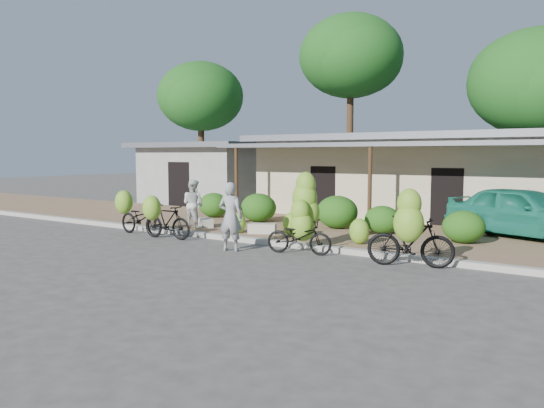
{
  "coord_description": "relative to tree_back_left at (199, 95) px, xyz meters",
  "views": [
    {
      "loc": [
        7.11,
        -10.29,
        2.56
      ],
      "look_at": [
        -0.99,
        1.75,
        1.2
      ],
      "focal_mm": 35.0,
      "sensor_mm": 36.0,
      "label": 1
    }
  ],
  "objects": [
    {
      "name": "shop_grey",
      "position": [
        2.69,
        -2.12,
        -4.36
      ],
      "size": [
        7.0,
        6.0,
        3.15
      ],
      "color": "#A2A29D",
      "rests_on": "ground"
    },
    {
      "name": "tree_center_right",
      "position": [
        17.0,
        3.5,
        -0.07
      ],
      "size": [
        6.09,
        6.04,
        8.22
      ],
      "color": "#46301C",
      "rests_on": "ground"
    },
    {
      "name": "tree_back_left",
      "position": [
        0.0,
        0.0,
        0.0
      ],
      "size": [
        5.06,
        4.93,
        7.86
      ],
      "color": "#46301C",
      "rests_on": "ground"
    },
    {
      "name": "loose_banana_a",
      "position": [
        10.77,
        -10.38,
        -5.54
      ],
      "size": [
        0.51,
        0.43,
        0.63
      ],
      "primitive_type": "ellipsoid",
      "color": "#78B22C",
      "rests_on": "sidewalk"
    },
    {
      "name": "bike_center",
      "position": [
        13.78,
        -11.55,
        -5.13
      ],
      "size": [
        1.81,
        1.32,
        2.1
      ],
      "rotation": [
        0.0,
        0.0,
        1.8
      ],
      "color": "black",
      "rests_on": "ground"
    },
    {
      "name": "loose_banana_c",
      "position": [
        14.79,
        -10.2,
        -5.51
      ],
      "size": [
        0.56,
        0.48,
        0.7
      ],
      "primitive_type": "ellipsoid",
      "color": "#78B22C",
      "rests_on": "sidewalk"
    },
    {
      "name": "hedge_2",
      "position": [
        12.87,
        -7.76,
        -5.31
      ],
      "size": [
        1.39,
        1.25,
        1.09
      ],
      "primitive_type": "ellipsoid",
      "color": "#155613",
      "rests_on": "sidewalk"
    },
    {
      "name": "bike_far_left",
      "position": [
        7.98,
        -11.91,
        -5.38
      ],
      "size": [
        2.03,
        1.32,
        1.46
      ],
      "rotation": [
        0.0,
        0.0,
        1.49
      ],
      "color": "black",
      "rests_on": "ground"
    },
    {
      "name": "hedge_3",
      "position": [
        14.57,
        -8.05,
        -5.42
      ],
      "size": [
        1.11,
        1.0,
        0.87
      ],
      "primitive_type": "ellipsoid",
      "color": "#155613",
      "rests_on": "sidewalk"
    },
    {
      "name": "teal_van",
      "position": [
        18.29,
        -6.45,
        -5.1
      ],
      "size": [
        4.79,
        3.19,
        1.52
      ],
      "primitive_type": "imported",
      "rotation": [
        0.0,
        0.0,
        1.23
      ],
      "color": "#1B7C62",
      "rests_on": "sidewalk"
    },
    {
      "name": "shop_main",
      "position": [
        13.69,
        -2.18,
        -4.26
      ],
      "size": [
        13.0,
        8.5,
        3.35
      ],
      "color": "beige",
      "rests_on": "ground"
    },
    {
      "name": "loose_banana_b",
      "position": [
        12.54,
        -10.08,
        -5.5
      ],
      "size": [
        0.58,
        0.49,
        0.72
      ],
      "primitive_type": "ellipsoid",
      "color": "#78B22C",
      "rests_on": "sidewalk"
    },
    {
      "name": "hedge_1",
      "position": [
        9.73,
        -7.82,
        -5.34
      ],
      "size": [
        1.33,
        1.2,
        1.04
      ],
      "primitive_type": "ellipsoid",
      "color": "#155613",
      "rests_on": "sidewalk"
    },
    {
      "name": "bystander",
      "position": [
        8.88,
        -10.38,
        -5.05
      ],
      "size": [
        0.81,
        0.65,
        1.62
      ],
      "primitive_type": "imported",
      "rotation": [
        0.0,
        0.0,
        3.19
      ],
      "color": "silver",
      "rests_on": "sidewalk"
    },
    {
      "name": "hedge_0",
      "position": [
        7.43,
        -7.62,
        -5.38
      ],
      "size": [
        1.22,
        1.1,
        0.95
      ],
      "primitive_type": "ellipsoid",
      "color": "#155613",
      "rests_on": "sidewalk"
    },
    {
      "name": "sack_far",
      "position": [
        9.02,
        -9.91,
        -5.72
      ],
      "size": [
        0.82,
        0.76,
        0.28
      ],
      "primitive_type": "cube",
      "rotation": [
        0.0,
        0.0,
        -0.67
      ],
      "color": "beige",
      "rests_on": "sidewalk"
    },
    {
      "name": "ground",
      "position": [
        13.69,
        -13.11,
        -5.98
      ],
      "size": [
        100.0,
        100.0,
        0.0
      ],
      "primitive_type": "plane",
      "color": "#464341",
      "rests_on": "ground"
    },
    {
      "name": "sidewalk",
      "position": [
        13.69,
        -8.11,
        -5.92
      ],
      "size": [
        60.0,
        6.0,
        0.12
      ],
      "primitive_type": "cube",
      "color": "#8F6D4D",
      "rests_on": "ground"
    },
    {
      "name": "curb",
      "position": [
        13.69,
        -11.11,
        -5.9
      ],
      "size": [
        60.0,
        0.25,
        0.15
      ],
      "primitive_type": "cube",
      "color": "#A8A399",
      "rests_on": "ground"
    },
    {
      "name": "bike_right",
      "position": [
        16.8,
        -11.92,
        -5.22
      ],
      "size": [
        2.03,
        1.43,
        1.83
      ],
      "rotation": [
        0.0,
        0.0,
        1.83
      ],
      "color": "black",
      "rests_on": "ground"
    },
    {
      "name": "bike_left",
      "position": [
        9.24,
        -12.06,
        -5.36
      ],
      "size": [
        1.79,
        1.2,
        1.37
      ],
      "rotation": [
        0.0,
        0.0,
        1.64
      ],
      "color": "black",
      "rests_on": "ground"
    },
    {
      "name": "sack_near",
      "position": [
        11.45,
        -10.06,
        -5.71
      ],
      "size": [
        0.94,
        0.72,
        0.3
      ],
      "primitive_type": "cube",
      "rotation": [
        0.0,
        0.0,
        0.43
      ],
      "color": "beige",
      "rests_on": "sidewalk"
    },
    {
      "name": "tree_far_center",
      "position": [
        8.0,
        3.0,
        1.9
      ],
      "size": [
        5.61,
        5.53,
        9.99
      ],
      "color": "#46301C",
      "rests_on": "ground"
    },
    {
      "name": "vendor",
      "position": [
        12.12,
        -12.47,
        -5.06
      ],
      "size": [
        0.75,
        0.58,
        1.84
      ],
      "primitive_type": "imported",
      "rotation": [
        0.0,
        0.0,
        3.37
      ],
      "color": "gray",
      "rests_on": "ground"
    },
    {
      "name": "hedge_4",
      "position": [
        17.1,
        -8.45,
        -5.41
      ],
      "size": [
        1.15,
        1.04,
        0.9
      ],
      "primitive_type": "ellipsoid",
      "color": "#155613",
      "rests_on": "sidewalk"
    }
  ]
}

